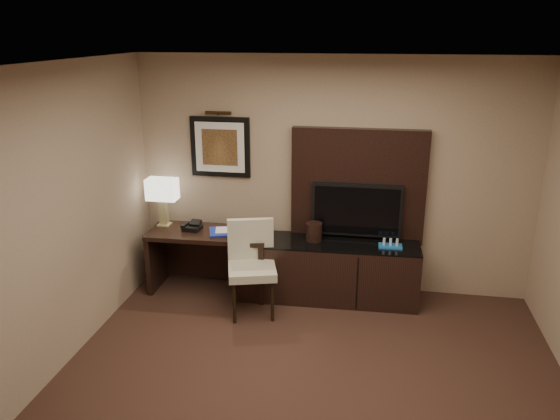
% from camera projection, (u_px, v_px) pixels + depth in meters
% --- Properties ---
extents(ceiling, '(4.50, 5.00, 0.01)m').
position_uv_depth(ceiling, '(305.00, 71.00, 3.45)').
color(ceiling, silver).
rests_on(ceiling, wall_back).
extents(wall_back, '(4.50, 0.01, 2.70)m').
position_uv_depth(wall_back, '(332.00, 177.00, 6.21)').
color(wall_back, '#9D856A').
rests_on(wall_back, floor).
extents(wall_left, '(0.01, 5.00, 2.70)m').
position_uv_depth(wall_left, '(16.00, 245.00, 4.25)').
color(wall_left, '#9D856A').
rests_on(wall_left, floor).
extents(desk, '(1.40, 0.63, 0.74)m').
position_uv_depth(desk, '(210.00, 261.00, 6.38)').
color(desk, black).
rests_on(desk, floor).
extents(credenza, '(2.01, 0.61, 0.69)m').
position_uv_depth(credenza, '(329.00, 270.00, 6.20)').
color(credenza, black).
rests_on(credenza, floor).
extents(tv_wall_panel, '(1.50, 0.12, 1.30)m').
position_uv_depth(tv_wall_panel, '(358.00, 186.00, 6.13)').
color(tv_wall_panel, black).
rests_on(tv_wall_panel, wall_back).
extents(tv, '(1.00, 0.08, 0.60)m').
position_uv_depth(tv, '(357.00, 210.00, 6.12)').
color(tv, black).
rests_on(tv, tv_wall_panel).
extents(artwork, '(0.70, 0.04, 0.70)m').
position_uv_depth(artwork, '(220.00, 147.00, 6.31)').
color(artwork, black).
rests_on(artwork, wall_back).
extents(picture_light, '(0.04, 0.04, 0.30)m').
position_uv_depth(picture_light, '(218.00, 113.00, 6.15)').
color(picture_light, '#3C2913').
rests_on(picture_light, wall_back).
extents(desk_chair, '(0.64, 0.69, 1.04)m').
position_uv_depth(desk_chair, '(252.00, 269.00, 5.80)').
color(desk_chair, beige).
rests_on(desk_chair, floor).
extents(table_lamp, '(0.37, 0.26, 0.54)m').
position_uv_depth(table_lamp, '(163.00, 203.00, 6.37)').
color(table_lamp, tan).
rests_on(table_lamp, desk).
extents(desk_phone, '(0.21, 0.20, 0.10)m').
position_uv_depth(desk_phone, '(192.00, 226.00, 6.29)').
color(desk_phone, black).
rests_on(desk_phone, desk).
extents(blue_folder, '(0.32, 0.36, 0.02)m').
position_uv_depth(blue_folder, '(220.00, 232.00, 6.22)').
color(blue_folder, '#172B9A').
rests_on(blue_folder, desk).
extents(book, '(0.16, 0.06, 0.21)m').
position_uv_depth(book, '(215.00, 223.00, 6.21)').
color(book, '#9D937B').
rests_on(book, desk).
extents(ice_bucket, '(0.23, 0.23, 0.21)m').
position_uv_depth(ice_bucket, '(314.00, 232.00, 6.11)').
color(ice_bucket, black).
rests_on(ice_bucket, credenza).
extents(minibar_tray, '(0.26, 0.16, 0.09)m').
position_uv_depth(minibar_tray, '(390.00, 243.00, 5.94)').
color(minibar_tray, '#1B62B0').
rests_on(minibar_tray, credenza).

